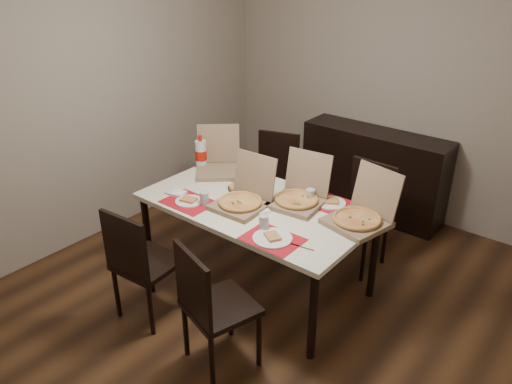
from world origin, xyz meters
TOP-DOWN VIEW (x-y plane):
  - ground at (0.00, 0.00)m, footprint 3.80×4.00m
  - room_walls at (0.00, 0.43)m, footprint 3.84×4.02m
  - sideboard at (0.00, 1.78)m, footprint 1.50×0.40m
  - dining_table at (-0.15, 0.02)m, footprint 1.80×1.00m
  - chair_near_left at (-0.53, -0.86)m, footprint 0.45×0.45m
  - chair_near_right at (0.21, -0.89)m, footprint 0.52×0.52m
  - chair_far_left at (-0.67, 0.96)m, footprint 0.53×0.53m
  - chair_far_right at (0.37, 0.86)m, footprint 0.44×0.44m
  - setting_near_left at (-0.56, -0.28)m, footprint 0.47×0.30m
  - setting_near_right at (0.24, -0.31)m, footprint 0.51×0.30m
  - setting_far_left at (-0.60, 0.35)m, footprint 0.46×0.30m
  - setting_far_right at (0.27, 0.36)m, footprint 0.42×0.30m
  - napkin_loose at (-0.04, -0.06)m, footprint 0.15×0.16m
  - pizza_box_center at (-0.20, -0.08)m, footprint 0.39×0.43m
  - pizza_box_right at (0.64, 0.25)m, footprint 0.48×0.51m
  - pizza_box_left at (-0.81, 0.31)m, footprint 0.56×0.57m
  - pizza_box_extra at (0.11, 0.23)m, footprint 0.42×0.46m
  - faina_plate at (-0.41, 0.16)m, footprint 0.25×0.25m
  - dip_bowl at (0.01, 0.25)m, footprint 0.17×0.17m
  - soda_bottle at (-0.99, 0.26)m, footprint 0.10×0.10m

SIDE VIEW (x-z plane):
  - ground at x=0.00m, z-range -0.02..0.00m
  - sideboard at x=0.00m, z-range 0.00..0.90m
  - chair_near_left at x=-0.53m, z-range 0.05..0.98m
  - chair_near_right at x=0.21m, z-range 0.05..0.98m
  - chair_far_left at x=-0.67m, z-range 0.05..0.98m
  - chair_far_right at x=0.37m, z-range 0.05..0.98m
  - dining_table at x=-0.15m, z-range 0.31..1.06m
  - napkin_loose at x=-0.04m, z-range 0.75..0.77m
  - faina_plate at x=-0.41m, z-range 0.75..0.78m
  - dip_bowl at x=0.01m, z-range 0.75..0.78m
  - setting_near_right at x=0.24m, z-range 0.72..0.83m
  - setting_near_left at x=-0.56m, z-range 0.72..0.83m
  - setting_far_left at x=-0.60m, z-range 0.72..0.83m
  - setting_far_right at x=0.27m, z-range 0.72..0.83m
  - pizza_box_center at x=-0.20m, z-range 0.62..1.00m
  - pizza_box_extra at x=0.11m, z-range 0.62..1.00m
  - pizza_box_right at x=0.64m, z-range 0.61..1.01m
  - pizza_box_left at x=-0.81m, z-range 0.62..1.00m
  - soda_bottle at x=-0.99m, z-range 0.73..1.04m
  - room_walls at x=0.00m, z-range 0.42..3.04m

